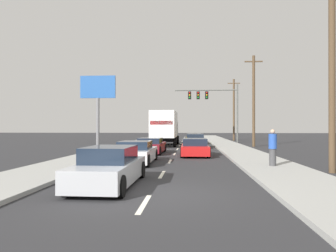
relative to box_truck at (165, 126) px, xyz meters
name	(u,v)px	position (x,y,z in m)	size (l,w,h in m)	color
ground_plane	(180,145)	(1.49, 1.53, -2.04)	(140.00, 140.00, 0.00)	#2B2B2D
sidewalk_right	(233,148)	(6.56, -3.47, -1.97)	(3.04, 80.00, 0.14)	#9E9E99
sidewalk_left	(125,147)	(-3.58, -3.47, -1.97)	(3.04, 80.00, 0.14)	#9E9E99
lane_markings	(180,146)	(1.49, 0.26, -2.03)	(0.14, 62.00, 0.01)	silver
box_truck	(165,126)	(0.00, 0.00, 0.00)	(2.61, 8.26, 3.55)	white
car_maroon	(151,146)	(-0.33, -9.36, -1.49)	(2.05, 4.63, 1.17)	maroon
car_white	(136,153)	(-0.31, -15.76, -1.47)	(1.93, 4.56, 1.22)	white
car_silver	(110,168)	(-0.05, -22.33, -1.43)	(1.85, 4.58, 1.32)	#B7BABF
car_yellow	(194,139)	(3.07, 4.08, -1.46)	(2.02, 4.69, 1.23)	yellow
car_orange	(195,142)	(3.12, -2.92, -1.44)	(1.90, 4.24, 1.32)	orange
car_red	(195,148)	(2.97, -11.06, -1.48)	(1.95, 4.50, 1.20)	red
traffic_signal_mast	(209,99)	(5.00, 7.10, 3.47)	(7.97, 0.69, 7.45)	#595B56
utility_pole_near	(332,60)	(8.79, -18.74, 2.87)	(1.80, 0.28, 9.53)	brown
utility_pole_mid	(254,100)	(9.03, -0.61, 2.71)	(1.80, 0.28, 9.21)	brown
utility_pole_far	(234,109)	(8.98, 13.64, 2.60)	(1.80, 0.28, 9.00)	brown
roadside_billboard	(98,96)	(-7.29, 0.19, 3.27)	(3.82, 0.36, 7.50)	slate
pedestrian_near_corner	(273,148)	(6.58, -17.54, -1.03)	(0.38, 0.38, 1.74)	#3F3F42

